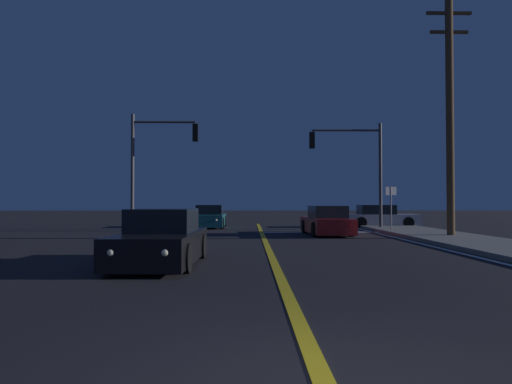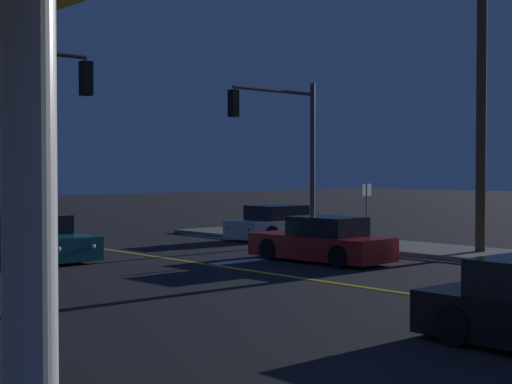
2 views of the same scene
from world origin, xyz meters
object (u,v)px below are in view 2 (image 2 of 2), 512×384
Objects in this scene: car_parked_curb_teal at (38,240)px; car_lead_oncoming_red at (322,242)px; street_sign_corner at (366,205)px; traffic_signal_far_left at (11,117)px; car_distant_tail_silver at (280,224)px; utility_pole_right at (481,91)px; traffic_signal_near_right at (285,136)px.

car_parked_curb_teal is 1.03× the size of car_lead_oncoming_red.
traffic_signal_far_left is at bearing 173.24° from street_sign_corner.
utility_pole_right is (0.49, -8.59, 4.62)m from car_distant_tail_silver.
traffic_signal_near_right is (-2.02, -2.33, 3.34)m from car_distant_tail_silver.
traffic_signal_near_right is (8.20, -2.32, 3.34)m from car_parked_curb_teal.
traffic_signal_far_left is 2.63× the size of street_sign_corner.
car_lead_oncoming_red is 7.04m from utility_pole_right.
utility_pole_right reaches higher than car_distant_tail_silver.
traffic_signal_near_right is 10.78m from traffic_signal_far_left.
car_parked_curb_teal is at bearing 56.21° from traffic_signal_far_left.
traffic_signal_far_left is 0.61× the size of utility_pole_right.
car_parked_curb_teal is 0.46× the size of utility_pole_right.
traffic_signal_near_right is at bearing 57.42° from car_lead_oncoming_red.
street_sign_corner is (9.31, -5.12, 0.97)m from car_parked_curb_teal.
car_distant_tail_silver is (4.27, 6.25, 0.00)m from car_lead_oncoming_red.
utility_pole_right is at bearing 111.88° from traffic_signal_near_right.
car_lead_oncoming_red is 0.74× the size of traffic_signal_far_left.
utility_pole_right is at bearing 141.01° from car_parked_curb_teal.
traffic_signal_near_right reaches higher than car_parked_curb_teal.
car_distant_tail_silver is 1.95× the size of street_sign_corner.
utility_pole_right reaches higher than traffic_signal_near_right.
car_parked_curb_teal is at bearing 130.98° from car_lead_oncoming_red.
traffic_signal_far_left is at bearing 55.89° from car_parked_curb_teal.
traffic_signal_far_left reaches higher than street_sign_corner.
utility_pole_right is (4.76, -2.34, 4.62)m from car_lead_oncoming_red.
street_sign_corner is at bearing 150.89° from car_parked_curb_teal.
traffic_signal_far_left is at bearing 159.80° from utility_pole_right.
car_parked_curb_teal is 10.67m from street_sign_corner.
traffic_signal_near_right is at bearing -39.96° from car_distant_tail_silver.
car_lead_oncoming_red is at bearing 60.10° from traffic_signal_near_right.
car_distant_tail_silver is at bearing 93.29° from utility_pole_right.
traffic_signal_near_right is 2.55× the size of street_sign_corner.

